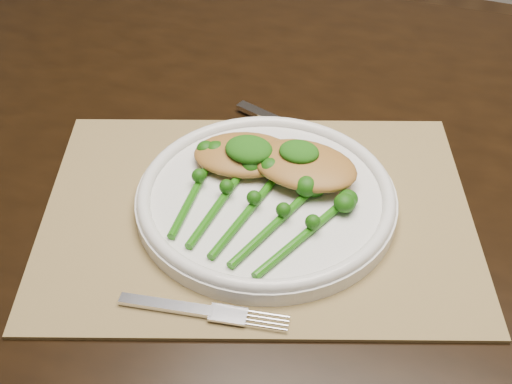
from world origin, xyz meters
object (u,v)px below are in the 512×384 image
(dining_table, at_px, (345,348))
(chicken_fillet_left, at_px, (245,154))
(placemat, at_px, (258,213))
(dinner_plate, at_px, (266,197))
(broccolini_bundle, at_px, (245,216))

(dining_table, distance_m, chicken_fillet_left, 0.43)
(placemat, height_order, dinner_plate, dinner_plate)
(dinner_plate, bearing_deg, dining_table, 52.66)
(dining_table, height_order, chicken_fillet_left, chicken_fillet_left)
(placemat, relative_size, chicken_fillet_left, 4.02)
(placemat, relative_size, dinner_plate, 1.64)
(chicken_fillet_left, bearing_deg, broccolini_bundle, -85.99)
(dining_table, relative_size, broccolini_bundle, 8.03)
(chicken_fillet_left, bearing_deg, placemat, -73.80)
(placemat, bearing_deg, broccolini_bundle, -114.56)
(dining_table, height_order, broccolini_bundle, broccolini_bundle)
(broccolini_bundle, bearing_deg, chicken_fillet_left, 122.09)
(dining_table, bearing_deg, broccolini_bundle, -123.88)
(dinner_plate, distance_m, broccolini_bundle, 0.05)
(chicken_fillet_left, bearing_deg, dinner_plate, -63.27)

